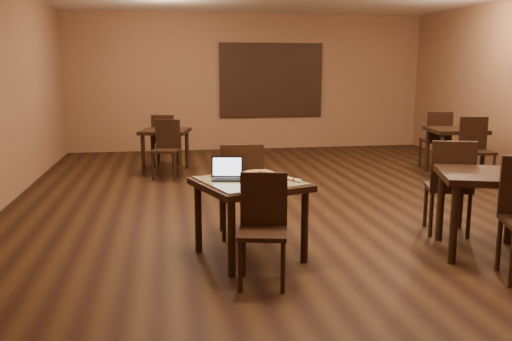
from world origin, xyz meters
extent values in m
plane|color=black|center=(0.00, 0.00, 0.00)|extent=(10.00, 10.00, 0.00)
cube|color=brown|center=(0.00, 5.00, 1.50)|extent=(8.00, 0.02, 3.00)
cube|color=#285F96|center=(0.50, 4.97, 1.55)|extent=(2.20, 0.04, 1.50)
cube|color=black|center=(0.50, 4.95, 1.55)|extent=(2.34, 0.02, 1.64)
cylinder|color=black|center=(-1.32, -2.66, 0.35)|extent=(0.07, 0.07, 0.71)
cylinder|color=black|center=(-1.57, -1.94, 0.35)|extent=(0.07, 0.07, 0.71)
cylinder|color=black|center=(-0.61, -2.41, 0.35)|extent=(0.07, 0.07, 0.71)
cylinder|color=black|center=(-0.85, -1.69, 0.35)|extent=(0.07, 0.07, 0.71)
cube|color=black|center=(-1.09, -2.18, 0.72)|extent=(1.17, 1.17, 0.06)
cube|color=#194BA7|center=(-1.09, -2.18, 0.76)|extent=(1.07, 1.07, 0.02)
cylinder|color=black|center=(-1.30, -3.01, 0.22)|extent=(0.04, 0.04, 0.43)
cylinder|color=black|center=(-1.22, -2.67, 0.22)|extent=(0.04, 0.04, 0.43)
cylinder|color=black|center=(-0.96, -3.09, 0.22)|extent=(0.04, 0.04, 0.43)
cylinder|color=black|center=(-0.88, -2.75, 0.22)|extent=(0.04, 0.04, 0.43)
cube|color=black|center=(-1.09, -2.88, 0.45)|extent=(0.49, 0.49, 0.04)
cube|color=black|center=(-1.05, -2.70, 0.70)|extent=(0.40, 0.13, 0.46)
cylinder|color=black|center=(-0.89, -1.29, 0.24)|extent=(0.04, 0.04, 0.48)
cylinder|color=black|center=(-0.90, -1.67, 0.24)|extent=(0.04, 0.04, 0.48)
cylinder|color=black|center=(-1.27, -1.28, 0.24)|extent=(0.04, 0.04, 0.48)
cylinder|color=black|center=(-1.29, -1.66, 0.24)|extent=(0.04, 0.04, 0.48)
cube|color=black|center=(-1.09, -1.48, 0.50)|extent=(0.46, 0.46, 0.04)
cube|color=black|center=(-1.09, -1.68, 0.78)|extent=(0.45, 0.06, 0.51)
cube|color=black|center=(-1.29, -2.13, 0.77)|extent=(0.33, 0.26, 0.01)
cube|color=black|center=(-1.29, -2.02, 0.87)|extent=(0.30, 0.10, 0.20)
cube|color=silver|center=(-1.29, -2.03, 0.87)|extent=(0.27, 0.08, 0.17)
cylinder|color=white|center=(-0.87, -2.36, 0.77)|extent=(0.24, 0.24, 0.01)
cylinder|color=silver|center=(-0.97, -1.94, 0.77)|extent=(0.37, 0.37, 0.01)
cylinder|color=beige|center=(-0.97, -1.94, 0.78)|extent=(0.31, 0.31, 0.02)
torus|color=#C0893D|center=(-0.97, -1.94, 0.78)|extent=(0.32, 0.32, 0.02)
cube|color=silver|center=(-0.95, -1.96, 0.79)|extent=(0.19, 0.24, 0.01)
cylinder|color=white|center=(-0.69, -2.32, 0.78)|extent=(0.12, 0.15, 0.03)
cylinder|color=#B53916|center=(-0.69, -2.32, 0.78)|extent=(0.05, 0.04, 0.04)
cylinder|color=black|center=(2.61, 1.04, 0.38)|extent=(0.08, 0.08, 0.76)
cylinder|color=black|center=(2.70, 1.72, 0.38)|extent=(0.08, 0.08, 0.76)
cylinder|color=black|center=(3.30, 0.95, 0.38)|extent=(0.08, 0.08, 0.76)
cylinder|color=black|center=(3.39, 1.63, 0.38)|extent=(0.08, 0.08, 0.76)
cube|color=black|center=(3.00, 1.34, 0.77)|extent=(0.97, 0.97, 0.06)
cylinder|color=black|center=(2.78, 0.47, 0.24)|extent=(0.04, 0.04, 0.48)
cylinder|color=black|center=(2.83, 0.86, 0.24)|extent=(0.04, 0.04, 0.48)
cylinder|color=black|center=(3.17, 0.42, 0.24)|extent=(0.04, 0.04, 0.48)
cylinder|color=black|center=(3.22, 0.81, 0.24)|extent=(0.04, 0.04, 0.48)
cube|color=black|center=(3.00, 0.64, 0.51)|extent=(0.51, 0.51, 0.04)
cube|color=black|center=(3.03, 0.84, 0.78)|extent=(0.45, 0.10, 0.52)
cylinder|color=black|center=(3.22, 2.20, 0.24)|extent=(0.04, 0.04, 0.48)
cylinder|color=black|center=(3.17, 1.82, 0.24)|extent=(0.04, 0.04, 0.48)
cylinder|color=black|center=(2.83, 2.25, 0.24)|extent=(0.04, 0.04, 0.48)
cylinder|color=black|center=(2.78, 1.87, 0.24)|extent=(0.04, 0.04, 0.48)
cube|color=black|center=(3.00, 2.04, 0.51)|extent=(0.51, 0.51, 0.04)
cube|color=black|center=(2.97, 1.83, 0.78)|extent=(0.45, 0.10, 0.52)
cylinder|color=black|center=(-2.27, 2.26, 0.35)|extent=(0.07, 0.07, 0.71)
cylinder|color=black|center=(-2.12, 2.88, 0.35)|extent=(0.07, 0.07, 0.71)
cylinder|color=black|center=(-1.65, 2.11, 0.35)|extent=(0.07, 0.07, 0.71)
cylinder|color=black|center=(-1.50, 2.73, 0.35)|extent=(0.07, 0.07, 0.71)
cube|color=black|center=(-1.88, 2.49, 0.72)|extent=(0.96, 0.96, 0.06)
cylinder|color=black|center=(-2.10, 1.71, 0.22)|extent=(0.04, 0.04, 0.45)
cylinder|color=black|center=(-2.01, 2.06, 0.22)|extent=(0.04, 0.04, 0.45)
cylinder|color=black|center=(-1.75, 1.63, 0.22)|extent=(0.04, 0.04, 0.45)
cylinder|color=black|center=(-1.66, 1.98, 0.22)|extent=(0.04, 0.04, 0.45)
cube|color=black|center=(-1.88, 1.84, 0.47)|extent=(0.50, 0.50, 0.04)
cube|color=black|center=(-1.84, 2.03, 0.73)|extent=(0.42, 0.14, 0.48)
cylinder|color=black|center=(-1.66, 3.27, 0.22)|extent=(0.04, 0.04, 0.45)
cylinder|color=black|center=(-1.75, 2.92, 0.22)|extent=(0.04, 0.04, 0.45)
cylinder|color=black|center=(-2.01, 3.36, 0.22)|extent=(0.04, 0.04, 0.45)
cylinder|color=black|center=(-2.10, 3.01, 0.22)|extent=(0.04, 0.04, 0.45)
cube|color=black|center=(-1.88, 3.14, 0.47)|extent=(0.50, 0.50, 0.04)
cube|color=black|center=(-1.93, 2.96, 0.73)|extent=(0.42, 0.14, 0.48)
cylinder|color=black|center=(0.76, -2.67, 0.39)|extent=(0.08, 0.08, 0.77)
cylinder|color=black|center=(0.98, -2.01, 0.39)|extent=(0.08, 0.08, 0.77)
cylinder|color=black|center=(1.64, -2.22, 0.39)|extent=(0.08, 0.08, 0.77)
cube|color=black|center=(1.20, -2.44, 0.78)|extent=(1.10, 1.10, 0.07)
cylinder|color=black|center=(0.95, -3.28, 0.24)|extent=(0.04, 0.04, 0.49)
cylinder|color=black|center=(1.07, -2.91, 0.24)|extent=(0.04, 0.04, 0.49)
cylinder|color=black|center=(1.45, -1.61, 0.24)|extent=(0.04, 0.04, 0.49)
cylinder|color=black|center=(1.32, -1.98, 0.24)|extent=(0.04, 0.04, 0.49)
cylinder|color=black|center=(1.07, -1.49, 0.24)|extent=(0.04, 0.04, 0.49)
cylinder|color=black|center=(0.95, -1.86, 0.24)|extent=(0.04, 0.04, 0.49)
cube|color=black|center=(1.20, -1.74, 0.51)|extent=(0.58, 0.58, 0.04)
cube|color=black|center=(1.13, -1.93, 0.79)|extent=(0.45, 0.18, 0.52)
camera|label=1|loc=(-1.85, -7.16, 1.81)|focal=38.00mm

